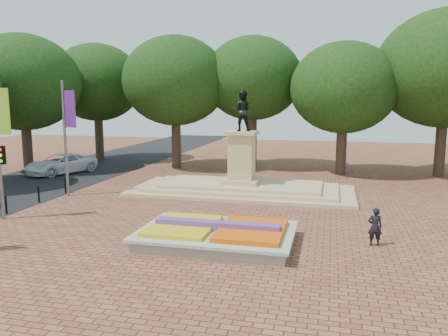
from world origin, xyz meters
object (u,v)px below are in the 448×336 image
pedestrian (375,227)px  van (61,164)px  flower_bed (217,234)px  monument (242,179)px

pedestrian → van: bearing=-35.0°
flower_bed → monument: 10.07m
flower_bed → monument: bearing=95.9°
flower_bed → van: size_ratio=1.12×
monument → pedestrian: size_ratio=8.92×
monument → van: bearing=167.3°
monument → pedestrian: 11.42m
monument → pedestrian: monument is taller
flower_bed → pedestrian: bearing=10.9°
flower_bed → monument: (-1.03, 10.00, 0.50)m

